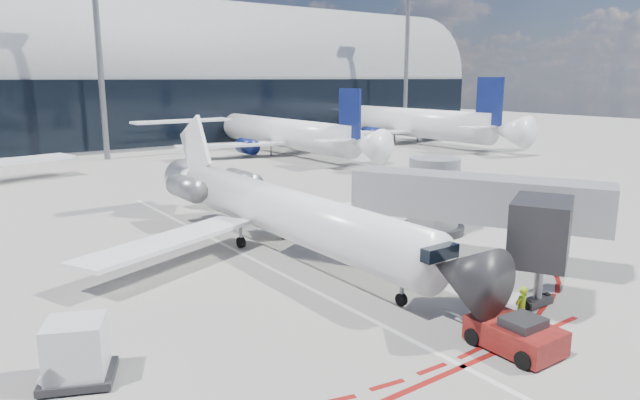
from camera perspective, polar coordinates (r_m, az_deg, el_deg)
ground at (r=28.93m, az=-3.68°, el=-7.48°), size 260.00×260.00×0.00m
apron_centerline at (r=30.55m, az=-5.69°, el=-6.43°), size 0.25×40.00×0.01m
apron_stop_bar at (r=20.93m, az=14.12°, el=-15.85°), size 14.00×0.25×0.01m
terminal_building at (r=89.27m, az=-27.05°, el=10.06°), size 150.00×24.15×24.00m
jet_bridge at (r=32.21m, az=14.12°, el=-0.24°), size 10.03×15.20×4.90m
light_mast_centre at (r=73.78m, az=-21.22°, el=13.50°), size 0.70×0.70×25.00m
light_mast_east at (r=99.45m, az=8.64°, el=13.59°), size 0.70×0.70×25.00m
regional_jet at (r=32.65m, az=-4.57°, el=-0.83°), size 23.28×28.71×7.19m
pushback_tug at (r=22.38m, az=18.95°, el=-12.59°), size 2.23×5.12×1.32m
ramp_worker at (r=24.01m, az=19.47°, el=-10.13°), size 0.67×0.45×1.78m
uld_container at (r=20.55m, az=-23.17°, el=-13.81°), size 2.83×2.66×2.11m
bg_airliner_1 at (r=74.62m, az=-3.93°, el=8.76°), size 33.20×35.15×10.74m
bg_airliner_2 at (r=89.07m, az=8.22°, el=9.69°), size 37.90×40.13×12.26m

